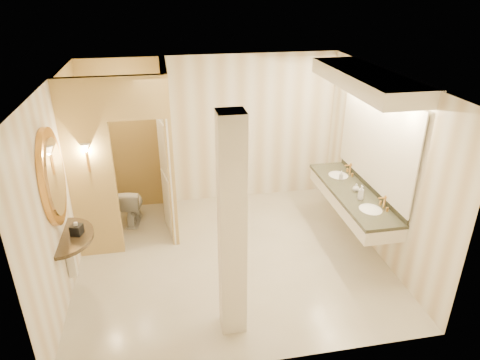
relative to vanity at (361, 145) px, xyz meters
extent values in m
plane|color=beige|center=(-1.98, -0.17, -1.63)|extent=(4.50, 4.50, 0.00)
plane|color=silver|center=(-1.98, -0.17, 1.07)|extent=(4.50, 4.50, 0.00)
cube|color=white|center=(-1.98, 1.83, -0.28)|extent=(4.50, 0.02, 2.70)
cube|color=white|center=(-1.98, -2.17, -0.28)|extent=(4.50, 0.02, 2.70)
cube|color=white|center=(-4.23, -0.17, -0.28)|extent=(0.02, 4.00, 2.70)
cube|color=white|center=(0.27, -0.17, -0.28)|extent=(0.02, 4.00, 2.70)
cube|color=#DCB973|center=(-2.78, 1.08, -0.28)|extent=(0.10, 1.50, 2.70)
cube|color=#DCB973|center=(-3.90, 0.33, -0.28)|extent=(0.65, 0.10, 2.70)
cube|color=#DCB973|center=(-3.18, 0.33, 0.77)|extent=(0.80, 0.10, 0.60)
cube|color=white|center=(-2.85, 0.72, -0.58)|extent=(0.19, 0.80, 2.10)
cylinder|color=gold|center=(-3.90, 0.26, -0.08)|extent=(0.03, 0.03, 0.30)
cone|color=white|center=(-3.90, 0.26, 0.12)|extent=(0.14, 0.14, 0.14)
cube|color=white|center=(-0.03, 0.00, -0.90)|extent=(0.60, 2.19, 0.24)
cube|color=black|center=(-0.03, 0.00, -0.78)|extent=(0.64, 2.23, 0.05)
cube|color=black|center=(0.25, 0.00, -0.71)|extent=(0.03, 2.19, 0.10)
ellipsoid|color=white|center=(-0.03, -0.59, -0.80)|extent=(0.40, 0.44, 0.15)
cylinder|color=gold|center=(0.17, -0.59, -0.67)|extent=(0.03, 0.03, 0.22)
ellipsoid|color=white|center=(-0.03, 0.59, -0.80)|extent=(0.40, 0.44, 0.15)
cylinder|color=gold|center=(0.17, 0.59, -0.67)|extent=(0.03, 0.03, 0.22)
cube|color=white|center=(0.25, 0.00, 0.07)|extent=(0.03, 2.19, 1.40)
cube|color=white|center=(-0.03, 0.00, 0.96)|extent=(0.75, 2.39, 0.22)
cylinder|color=black|center=(-4.21, -0.53, -0.78)|extent=(0.94, 0.94, 0.05)
cube|color=white|center=(-4.17, -0.53, -1.08)|extent=(0.10, 0.10, 0.60)
cylinder|color=#C78C3A|center=(-4.19, -0.53, 0.07)|extent=(0.07, 0.94, 0.94)
cylinder|color=white|center=(-4.15, -0.53, 0.07)|extent=(0.02, 0.75, 0.75)
cube|color=white|center=(-2.19, -1.55, -0.28)|extent=(0.29, 0.29, 2.70)
cube|color=black|center=(-4.03, -0.51, -0.69)|extent=(0.17, 0.17, 0.13)
imported|color=white|center=(-3.48, 1.19, -1.30)|extent=(0.46, 0.70, 0.66)
imported|color=beige|center=(-0.05, 0.44, -0.68)|extent=(0.08, 0.08, 0.14)
imported|color=silver|center=(0.00, -0.02, -0.69)|extent=(0.12, 0.12, 0.13)
imported|color=#C6B28C|center=(-0.05, -0.29, -0.64)|extent=(0.09, 0.09, 0.23)
camera|label=1|loc=(-2.83, -5.48, 2.22)|focal=32.00mm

